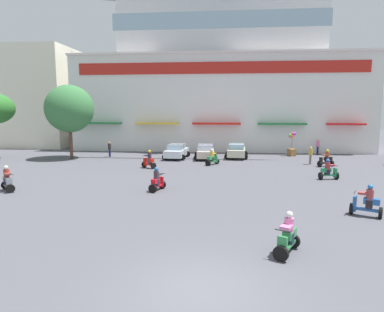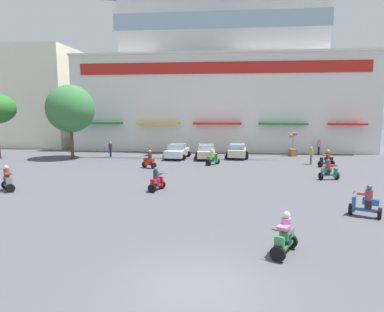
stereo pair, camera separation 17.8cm
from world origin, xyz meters
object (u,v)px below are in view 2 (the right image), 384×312
at_px(parked_car_1, 206,152).
at_px(parked_car_2, 237,151).
at_px(parked_car_0, 177,151).
at_px(pedestrian_3, 311,154).
at_px(plaza_tree_0, 70,109).
at_px(scooter_rider_4, 7,180).
at_px(scooter_rider_0, 285,237).
at_px(scooter_rider_8, 157,181).
at_px(pedestrian_2, 110,148).
at_px(scooter_rider_5, 366,203).
at_px(scooter_rider_3, 149,161).
at_px(scooter_rider_7, 327,160).
at_px(pedestrian_1, 319,146).
at_px(scooter_rider_1, 213,158).
at_px(balloon_vendor_cart, 293,146).
at_px(scooter_rider_9, 329,171).

bearing_deg(parked_car_1, parked_car_2, 17.81).
bearing_deg(parked_car_0, pedestrian_3, -11.19).
height_order(plaza_tree_0, scooter_rider_4, plaza_tree_0).
height_order(scooter_rider_0, scooter_rider_8, scooter_rider_0).
bearing_deg(scooter_rider_8, pedestrian_2, 119.00).
distance_m(scooter_rider_4, scooter_rider_5, 19.90).
bearing_deg(scooter_rider_3, scooter_rider_7, 8.32).
distance_m(parked_car_2, pedestrian_2, 13.20).
xyz_separation_m(scooter_rider_0, scooter_rider_8, (-6.22, 8.55, -0.01)).
bearing_deg(pedestrian_2, scooter_rider_5, -44.49).
bearing_deg(scooter_rider_0, scooter_rider_8, 126.02).
bearing_deg(scooter_rider_7, pedestrian_1, 79.92).
distance_m(parked_car_0, pedestrian_1, 15.66).
bearing_deg(scooter_rider_0, scooter_rider_5, 46.02).
xyz_separation_m(scooter_rider_1, balloon_vendor_cart, (8.25, 6.81, 0.49)).
xyz_separation_m(plaza_tree_0, scooter_rider_9, (22.78, -8.31, -4.39)).
xyz_separation_m(parked_car_0, scooter_rider_9, (12.17, -9.26, -0.13)).
relative_size(parked_car_2, scooter_rider_9, 2.63).
bearing_deg(parked_car_0, scooter_rider_5, -57.22).
relative_size(scooter_rider_7, scooter_rider_8, 1.02).
height_order(parked_car_2, balloon_vendor_cart, balloon_vendor_cart).
bearing_deg(scooter_rider_7, scooter_rider_0, -109.68).
relative_size(parked_car_2, scooter_rider_7, 2.61).
distance_m(scooter_rider_3, balloon_vendor_cart, 16.22).
bearing_deg(plaza_tree_0, scooter_rider_5, -37.26).
relative_size(scooter_rider_5, pedestrian_1, 0.87).
bearing_deg(scooter_rider_3, scooter_rider_0, -62.63).
height_order(scooter_rider_7, pedestrian_2, pedestrian_2).
bearing_deg(scooter_rider_1, scooter_rider_4, -137.77).
bearing_deg(scooter_rider_4, scooter_rider_3, 52.37).
bearing_deg(scooter_rider_0, pedestrian_1, 73.12).
bearing_deg(parked_car_1, scooter_rider_8, -99.18).
height_order(scooter_rider_3, scooter_rider_4, scooter_rider_4).
xyz_separation_m(pedestrian_2, balloon_vendor_cart, (19.14, 2.56, 0.19)).
bearing_deg(scooter_rider_7, parked_car_0, 164.96).
relative_size(parked_car_1, scooter_rider_5, 2.56).
distance_m(scooter_rider_1, scooter_rider_8, 10.42).
height_order(plaza_tree_0, scooter_rider_5, plaza_tree_0).
xyz_separation_m(scooter_rider_3, scooter_rider_9, (13.68, -3.38, -0.03)).
bearing_deg(balloon_vendor_cart, parked_car_2, -159.91).
bearing_deg(scooter_rider_0, parked_car_2, 92.23).
bearing_deg(parked_car_1, balloon_vendor_cart, 19.31).
height_order(parked_car_1, scooter_rider_7, scooter_rider_7).
bearing_deg(pedestrian_2, parked_car_0, -4.14).
height_order(plaza_tree_0, scooter_rider_3, plaza_tree_0).
bearing_deg(scooter_rider_1, pedestrian_1, 35.57).
bearing_deg(scooter_rider_8, scooter_rider_4, -174.06).
distance_m(scooter_rider_0, pedestrian_3, 20.55).
relative_size(scooter_rider_3, balloon_vendor_cart, 0.60).
bearing_deg(parked_car_2, balloon_vendor_cart, 20.09).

